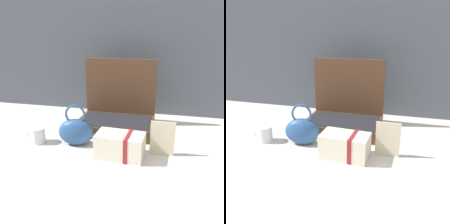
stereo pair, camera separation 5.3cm
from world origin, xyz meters
TOP-DOWN VIEW (x-y plane):
  - ground_plane at (0.00, 0.00)m, footprint 6.00×6.00m
  - back_wall at (0.00, 0.58)m, footprint 3.20×0.06m
  - open_suitcase at (-0.05, 0.22)m, footprint 0.46×0.31m
  - teal_pouch_handbag at (-0.21, -0.06)m, footprint 0.20×0.12m
  - cream_toiletry_bag at (0.05, -0.13)m, footprint 0.24×0.15m
  - coffee_mug at (-0.43, -0.08)m, footprint 0.11×0.08m
  - info_card_left at (0.24, -0.07)m, footprint 0.12×0.01m

SIDE VIEW (x-z plane):
  - ground_plane at x=0.00m, z-range 0.00..0.00m
  - coffee_mug at x=-0.43m, z-range 0.00..0.09m
  - cream_toiletry_bag at x=0.05m, z-range 0.00..0.12m
  - teal_pouch_handbag at x=-0.21m, z-range -0.04..0.19m
  - info_card_left at x=0.24m, z-range 0.00..0.18m
  - open_suitcase at x=-0.05m, z-range -0.12..0.31m
  - back_wall at x=0.00m, z-range 0.00..1.40m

